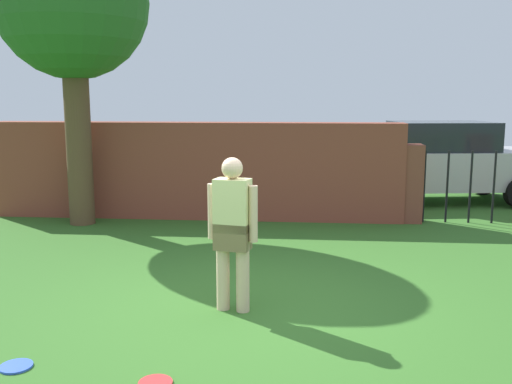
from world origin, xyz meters
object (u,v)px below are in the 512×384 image
Objects in this scene: frisbee_blue at (16,366)px; tree at (72,6)px; person at (233,227)px; frisbee_red at (155,383)px; car at (440,162)px.

tree is at bearing 106.49° from frisbee_blue.
tree is at bearing -38.46° from person.
frisbee_red is (2.82, -5.55, -3.73)m from tree.
person reaches higher than frisbee_blue.
car is 16.31× the size of frisbee_red.
frisbee_red is (-4.00, -8.38, -0.85)m from car.
person is 7.65m from car.
frisbee_red is at bearing 88.29° from person.
car is (3.60, 6.75, -0.04)m from person.
frisbee_blue is (-1.23, 0.17, 0.00)m from frisbee_red.
person is at bearing -126.58° from car.
frisbee_blue is at bearing -73.51° from tree.
person is 2.36m from frisbee_blue.
tree is 7.93m from car.
car is 9.32m from frisbee_red.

